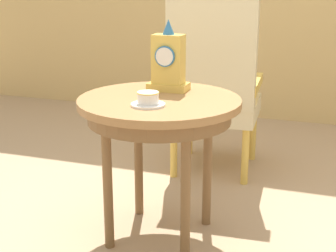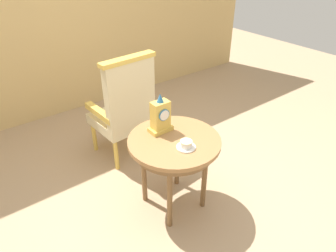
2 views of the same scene
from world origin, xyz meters
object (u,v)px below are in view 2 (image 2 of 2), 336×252
(side_table, at_px, (174,147))
(armchair, at_px, (125,107))
(teacup_left, at_px, (186,145))
(mantel_clock, at_px, (161,117))

(side_table, height_order, armchair, armchair)
(teacup_left, height_order, mantel_clock, mantel_clock)
(armchair, bearing_deg, side_table, -92.80)
(teacup_left, relative_size, armchair, 0.13)
(side_table, relative_size, mantel_clock, 2.21)
(side_table, relative_size, armchair, 0.65)
(mantel_clock, xyz_separation_m, armchair, (0.06, 0.69, -0.23))
(teacup_left, bearing_deg, mantel_clock, 92.69)
(side_table, xyz_separation_m, teacup_left, (0.00, -0.14, 0.11))
(teacup_left, distance_m, mantel_clock, 0.33)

